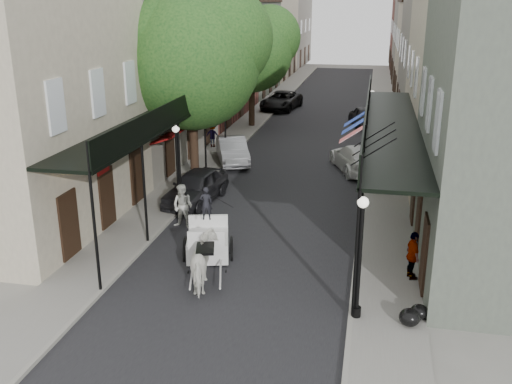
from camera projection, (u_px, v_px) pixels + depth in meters
The scene contains 24 objects.
ground at pixel (236, 276), 19.41m from camera, with size 140.00×140.00×0.00m, color gray.
road at pixel (307, 142), 37.99m from camera, with size 8.00×90.00×0.01m, color black.
sidewalk_left at pixel (234, 138), 38.93m from camera, with size 2.20×90.00×0.12m, color gray.
sidewalk_right at pixel (383, 145), 37.01m from camera, with size 2.20×90.00×0.12m, color gray.
building_row_left at pixel (220, 48), 47.26m from camera, with size 5.00×80.00×10.50m, color #BFB499.
building_row_right at pixel (435, 51), 43.96m from camera, with size 5.00×80.00×10.50m, color gray.
gallery_left at pixel (168, 115), 25.53m from camera, with size 2.20×18.05×4.88m.
gallery_right at pixel (386, 124), 23.69m from camera, with size 2.20×18.05×4.88m.
tree_near at pixel (200, 54), 27.61m from camera, with size 7.31×6.80×9.63m.
tree_far at pixel (257, 46), 40.83m from camera, with size 6.45×6.00×8.61m.
lamppost_right_near at pixel (360, 256), 16.12m from camera, with size 0.32×0.32×3.71m.
lamppost_left at pixel (177, 165), 25.12m from camera, with size 0.32×0.32×3.71m.
lamppost_right_far at pixel (371, 120), 34.69m from camera, with size 0.32×0.32×3.71m.
horse at pixel (205, 262), 18.46m from camera, with size 0.93×2.05×1.73m, color white.
carriage at pixel (208, 224), 20.93m from camera, with size 2.17×2.83×2.90m.
pedestrian_walking at pixel (183, 206), 23.33m from camera, with size 0.90×0.70×1.85m, color beige.
pedestrian_sidewalk_left at pixel (213, 135), 36.03m from camera, with size 0.99×0.57×1.54m, color gray.
pedestrian_sidewalk_right at pixel (413, 256), 18.76m from camera, with size 0.97×0.40×1.66m, color gray.
car_left_near at pixel (196, 187), 26.36m from camera, with size 1.79×4.45×1.52m, color black.
car_left_mid at pixel (232, 150), 32.87m from camera, with size 1.56×4.46×1.47m, color gray.
car_left_far at pixel (281, 101), 49.18m from camera, with size 2.58×5.60×1.56m, color black.
car_right_near at pixel (357, 158), 31.19m from camera, with size 2.08×5.11×1.48m, color silver.
car_right_far at pixel (364, 116), 42.75m from camera, with size 1.80×4.48×1.53m, color black.
trash_bags at pixel (413, 315), 16.32m from camera, with size 0.87×1.02×0.51m.
Camera 1 is at (4.20, -17.00, 8.89)m, focal length 40.00 mm.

